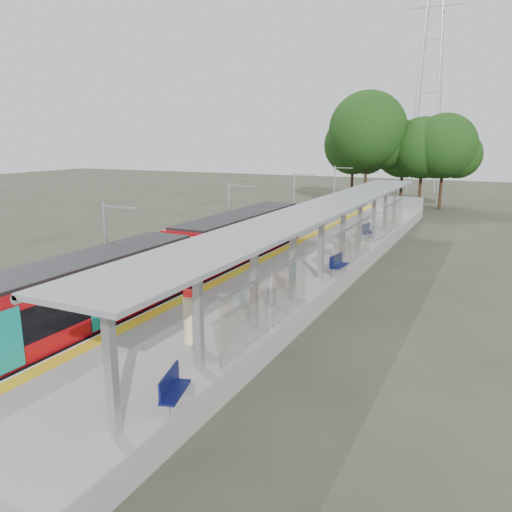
{
  "coord_description": "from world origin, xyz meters",
  "views": [
    {
      "loc": [
        10.17,
        -10.62,
        8.22
      ],
      "look_at": [
        -0.9,
        12.11,
        2.3
      ],
      "focal_mm": 35.0,
      "sensor_mm": 36.0,
      "label": 1
    }
  ],
  "objects": [
    {
      "name": "litter_bin",
      "position": [
        1.52,
        8.72,
        1.42
      ],
      "size": [
        0.54,
        0.54,
        0.84
      ],
      "primitive_type": "cylinder",
      "rotation": [
        0.0,
        0.0,
        0.41
      ],
      "color": "#9EA0A5",
      "rests_on": "platform"
    },
    {
      "name": "canopy",
      "position": [
        1.61,
        16.19,
        4.2
      ],
      "size": [
        3.27,
        38.0,
        3.66
      ],
      "color": "#9EA0A5",
      "rests_on": "platform"
    },
    {
      "name": "tree_cluster",
      "position": [
        -2.26,
        52.91,
        8.0
      ],
      "size": [
        18.93,
        11.85,
        14.02
      ],
      "color": "#382316",
      "rests_on": "ground"
    },
    {
      "name": "train",
      "position": [
        -4.5,
        10.25,
        2.05
      ],
      "size": [
        2.74,
        27.6,
        3.62
      ],
      "color": "black",
      "rests_on": "ground"
    },
    {
      "name": "trackbed",
      "position": [
        -4.5,
        20.0,
        0.12
      ],
      "size": [
        3.0,
        70.0,
        0.24
      ],
      "primitive_type": "cube",
      "color": "#59544C",
      "rests_on": "ground"
    },
    {
      "name": "info_pillar_far",
      "position": [
        1.0,
        21.54,
        1.78
      ],
      "size": [
        0.41,
        0.41,
        1.8
      ],
      "rotation": [
        0.0,
        0.0,
        -0.23
      ],
      "color": "beige",
      "rests_on": "platform"
    },
    {
      "name": "info_pillar_near",
      "position": [
        0.61,
        3.57,
        1.88
      ],
      "size": [
        0.46,
        0.46,
        2.03
      ],
      "rotation": [
        0.0,
        0.0,
        0.33
      ],
      "color": "beige",
      "rests_on": "platform"
    },
    {
      "name": "pylon",
      "position": [
        -1.0,
        73.0,
        19.0
      ],
      "size": [
        8.0,
        4.0,
        38.0
      ],
      "primitive_type": null,
      "color": "#9EA0A5",
      "rests_on": "ground"
    },
    {
      "name": "platform",
      "position": [
        0.0,
        20.0,
        0.5
      ],
      "size": [
        6.0,
        50.0,
        1.0
      ],
      "primitive_type": "cube",
      "color": "gray",
      "rests_on": "ground"
    },
    {
      "name": "catenary_masts",
      "position": [
        -6.22,
        19.0,
        2.91
      ],
      "size": [
        2.08,
        48.16,
        5.4
      ],
      "color": "#9EA0A5",
      "rests_on": "ground"
    },
    {
      "name": "tactile_strip",
      "position": [
        -2.55,
        20.0,
        1.01
      ],
      "size": [
        0.6,
        50.0,
        0.02
      ],
      "primitive_type": "cube",
      "color": "yellow",
      "rests_on": "platform"
    },
    {
      "name": "bench_far",
      "position": [
        1.59,
        25.64,
        1.59
      ],
      "size": [
        0.81,
        1.71,
        1.12
      ],
      "rotation": [
        0.0,
        0.0,
        -0.19
      ],
      "color": "#0F154F",
      "rests_on": "platform"
    },
    {
      "name": "end_fence",
      "position": [
        0.0,
        44.95,
        1.6
      ],
      "size": [
        6.0,
        0.1,
        1.2
      ],
      "primitive_type": "cube",
      "color": "#9EA0A5",
      "rests_on": "platform"
    },
    {
      "name": "ground",
      "position": [
        0.0,
        0.0,
        0.0
      ],
      "size": [
        200.0,
        200.0,
        0.0
      ],
      "primitive_type": "plane",
      "color": "#474438",
      "rests_on": "ground"
    },
    {
      "name": "bench_mid",
      "position": [
        2.61,
        15.17,
        1.57
      ],
      "size": [
        0.67,
        1.63,
        1.08
      ],
      "rotation": [
        0.0,
        0.0,
        -0.12
      ],
      "color": "#0F154F",
      "rests_on": "platform"
    },
    {
      "name": "bench_near",
      "position": [
        2.61,
        -0.35,
        1.53
      ],
      "size": [
        0.85,
        1.55,
        1.01
      ],
      "rotation": [
        0.0,
        0.0,
        0.28
      ],
      "color": "#0F154F",
      "rests_on": "platform"
    }
  ]
}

